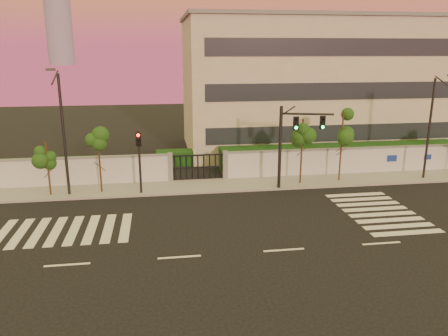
% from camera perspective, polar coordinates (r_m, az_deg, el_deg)
% --- Properties ---
extents(ground, '(120.00, 120.00, 0.00)m').
position_cam_1_polar(ground, '(21.48, 7.82, -10.58)').
color(ground, black).
rests_on(ground, ground).
extents(sidewalk, '(60.00, 3.00, 0.15)m').
position_cam_1_polar(sidewalk, '(30.97, 2.41, -2.14)').
color(sidewalk, gray).
rests_on(sidewalk, ground).
extents(perimeter_wall, '(60.00, 0.36, 2.20)m').
position_cam_1_polar(perimeter_wall, '(32.13, 2.10, 0.35)').
color(perimeter_wall, '#B8BBC0').
rests_on(perimeter_wall, ground).
extents(hedge_row, '(41.00, 4.25, 1.80)m').
position_cam_1_polar(hedge_row, '(34.99, 2.98, 1.15)').
color(hedge_row, '#103612').
rests_on(hedge_row, ground).
extents(institutional_building, '(24.40, 12.40, 12.25)m').
position_cam_1_polar(institutional_building, '(43.20, 11.52, 10.72)').
color(institutional_building, '#B8AF9C').
rests_on(institutional_building, ground).
extents(road_markings, '(57.00, 7.62, 0.02)m').
position_cam_1_polar(road_markings, '(24.47, 1.76, -7.10)').
color(road_markings, silver).
rests_on(road_markings, ground).
extents(street_tree_b, '(1.40, 1.11, 3.64)m').
position_cam_1_polar(street_tree_b, '(30.07, -22.09, 1.36)').
color(street_tree_b, '#382314').
rests_on(street_tree_b, ground).
extents(street_tree_c, '(1.49, 1.19, 4.42)m').
position_cam_1_polar(street_tree_c, '(29.47, -16.04, 2.77)').
color(street_tree_c, '#382314').
rests_on(street_tree_c, ground).
extents(street_tree_d, '(1.52, 1.21, 4.73)m').
position_cam_1_polar(street_tree_d, '(30.70, 10.21, 4.05)').
color(street_tree_d, '#382314').
rests_on(street_tree_d, ground).
extents(street_tree_e, '(1.44, 1.15, 5.16)m').
position_cam_1_polar(street_tree_e, '(32.03, 15.22, 4.77)').
color(street_tree_e, '#382314').
rests_on(street_tree_e, ground).
extents(traffic_signal_main, '(3.58, 1.11, 5.73)m').
position_cam_1_polar(traffic_signal_main, '(29.58, 8.73, 3.96)').
color(traffic_signal_main, black).
rests_on(traffic_signal_main, ground).
extents(traffic_signal_secondary, '(0.34, 0.33, 4.34)m').
position_cam_1_polar(traffic_signal_secondary, '(28.75, -11.01, 1.76)').
color(traffic_signal_secondary, black).
rests_on(traffic_signal_secondary, ground).
extents(streetlight_west, '(0.49, 1.99, 8.28)m').
position_cam_1_polar(streetlight_west, '(29.26, -20.33, 4.77)').
color(streetlight_west, black).
rests_on(streetlight_west, ground).
extents(streetlight_east, '(0.46, 1.86, 7.73)m').
position_cam_1_polar(streetlight_east, '(34.55, 25.43, 5.21)').
color(streetlight_east, black).
rests_on(streetlight_east, ground).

